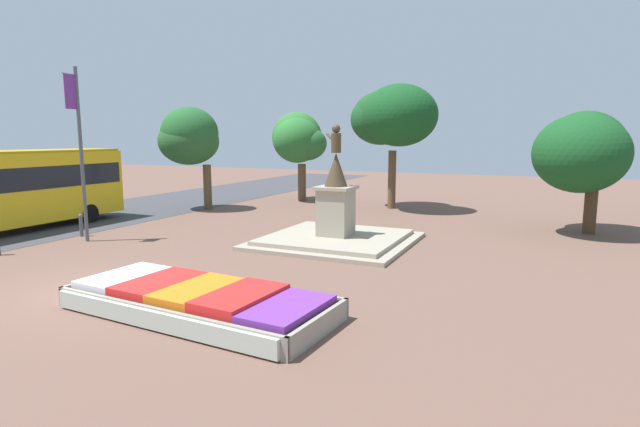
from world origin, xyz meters
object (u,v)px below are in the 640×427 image
object	(u,v)px
flower_planter	(197,301)
statue_monument	(336,227)
kerb_bollard_north	(81,225)
banner_pole	(80,150)

from	to	relation	value
flower_planter	statue_monument	distance (m)	8.62
flower_planter	kerb_bollard_north	world-z (taller)	kerb_bollard_north
flower_planter	kerb_bollard_north	bearing A→B (deg)	152.13
statue_monument	kerb_bollard_north	bearing A→B (deg)	-162.56
statue_monument	kerb_bollard_north	size ratio (longest dim) A/B	6.11
flower_planter	banner_pole	world-z (taller)	banner_pole
flower_planter	kerb_bollard_north	distance (m)	11.60
flower_planter	statue_monument	world-z (taller)	statue_monument
kerb_bollard_north	flower_planter	bearing A→B (deg)	-27.87
statue_monument	banner_pole	xyz separation A→B (m)	(-9.11, -3.83, 2.95)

